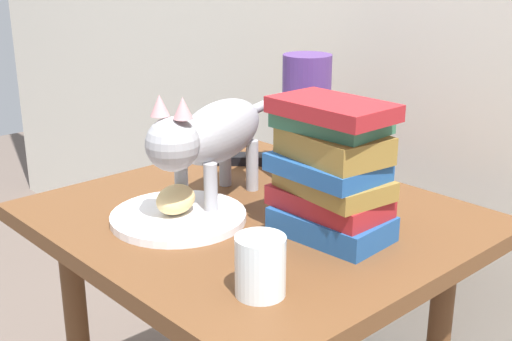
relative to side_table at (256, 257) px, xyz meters
name	(u,v)px	position (x,y,z in m)	size (l,w,h in m)	color
side_table	(256,257)	(0.00, 0.00, 0.00)	(0.72, 0.65, 0.60)	brown
plate	(179,217)	(-0.06, -0.12, 0.09)	(0.24, 0.24, 0.01)	white
bread_roll	(176,199)	(-0.07, -0.13, 0.13)	(0.08, 0.06, 0.05)	#E0BC7A
cat	(211,136)	(-0.08, -0.03, 0.22)	(0.21, 0.45, 0.23)	#99999E
book_stack	(331,170)	(0.15, 0.02, 0.20)	(0.20, 0.14, 0.23)	#1E4C8C
green_vase	(306,121)	(-0.05, 0.18, 0.22)	(0.09, 0.09, 0.26)	#4C2D72
candle_jar	(260,269)	(0.22, -0.20, 0.12)	(0.07, 0.07, 0.08)	silver
tv_remote	(239,159)	(-0.24, 0.17, 0.10)	(0.15, 0.04, 0.02)	black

